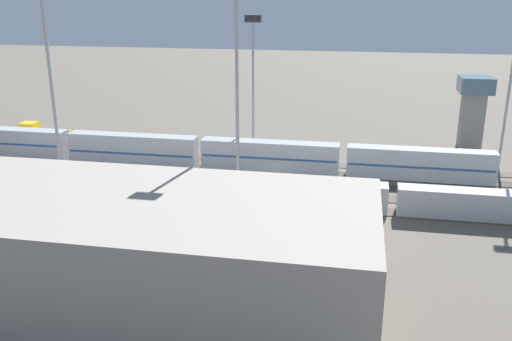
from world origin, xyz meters
TOP-DOWN VIEW (x-y plane):
  - ground_plane at (0.00, 0.00)m, footprint 400.00×400.00m
  - track_bed_0 at (0.00, -10.00)m, footprint 140.00×2.80m
  - track_bed_1 at (0.00, -5.00)m, footprint 140.00×2.80m
  - track_bed_2 at (0.00, 0.00)m, footprint 140.00×2.80m
  - track_bed_3 at (0.00, 5.00)m, footprint 140.00×2.80m
  - track_bed_4 at (0.00, 10.00)m, footprint 140.00×2.80m
  - train_on_track_0 at (45.75, -10.00)m, footprint 10.00×3.00m
  - train_on_track_1 at (13.50, -5.00)m, footprint 95.60×3.06m
  - train_on_track_4 at (-4.45, 10.00)m, footprint 114.80×3.00m
  - light_mast_0 at (5.79, -13.08)m, footprint 2.80×0.70m
  - light_mast_1 at (29.33, 12.33)m, footprint 2.80×0.70m
  - light_mast_3 at (2.74, 13.24)m, footprint 2.80×0.70m
  - maintenance_shed at (10.61, 36.35)m, footprint 51.94×20.32m
  - control_tower at (-33.96, -26.44)m, footprint 6.00×6.00m

SIDE VIEW (x-z plane):
  - ground_plane at x=0.00m, z-range 0.00..0.00m
  - track_bed_0 at x=0.00m, z-range 0.00..0.12m
  - track_bed_1 at x=0.00m, z-range 0.00..0.12m
  - track_bed_2 at x=0.00m, z-range 0.00..0.12m
  - track_bed_3 at x=0.00m, z-range 0.00..0.12m
  - track_bed_4 at x=0.00m, z-range 0.00..0.12m
  - train_on_track_4 at x=-4.45m, z-range -0.12..4.28m
  - train_on_track_0 at x=45.75m, z-range -0.34..4.66m
  - train_on_track_1 at x=13.50m, z-range 0.11..5.11m
  - maintenance_shed at x=10.61m, z-range 0.00..10.21m
  - control_tower at x=-33.96m, z-range 1.15..14.82m
  - light_mast_0 at x=5.79m, z-range 3.62..28.56m
  - light_mast_1 at x=29.33m, z-range 3.86..34.13m
  - light_mast_3 at x=2.74m, z-range 3.90..35.29m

